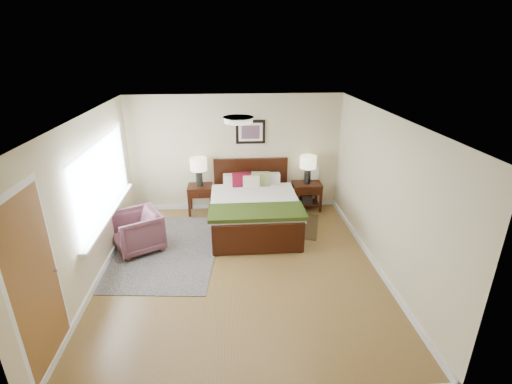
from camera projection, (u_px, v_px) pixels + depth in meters
The scene contains 18 objects.
floor at pixel (241, 269), 6.11m from camera, with size 5.00×5.00×0.00m, color olive.
back_wall at pixel (235, 154), 7.94m from camera, with size 4.50×0.04×2.50m, color #C1B48C.
front_wall at pixel (250, 308), 3.33m from camera, with size 4.50×0.04×2.50m, color #C1B48C.
left_wall at pixel (88, 204), 5.47m from camera, with size 0.04×5.00×2.50m, color #C1B48C.
right_wall at pixel (383, 195), 5.80m from camera, with size 0.04×5.00×2.50m, color #C1B48C.
ceiling at pixel (238, 117), 5.17m from camera, with size 4.50×5.00×0.02m, color white.
window at pixel (104, 179), 6.08m from camera, with size 0.11×2.72×1.32m.
door at pixel (36, 286), 3.93m from camera, with size 0.06×1.00×2.18m.
ceil_fixture at pixel (238, 119), 5.18m from camera, with size 0.44×0.44×0.08m.
bed at pixel (254, 203), 7.29m from camera, with size 1.73×2.09×1.12m.
wall_art at pixel (251, 132), 7.76m from camera, with size 0.62×0.05×0.50m.
nightstand_left at pixel (200, 191), 7.94m from camera, with size 0.52×0.47×0.62m.
nightstand_right at pixel (307, 194), 8.16m from camera, with size 0.61×0.46×0.61m.
lamp_left at pixel (199, 167), 7.75m from camera, with size 0.35×0.35×0.61m.
lamp_right at pixel (308, 164), 7.92m from camera, with size 0.35×0.35×0.61m.
armchair at pixel (138, 231), 6.56m from camera, with size 0.77×0.79×0.72m, color brown.
rug_persian at pixel (164, 250), 6.66m from camera, with size 1.86×2.62×0.01m, color #0D1442.
rug_navy at pixel (299, 225), 7.54m from camera, with size 0.75×1.12×0.01m, color black.
Camera 1 is at (-0.15, -5.18, 3.47)m, focal length 26.00 mm.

